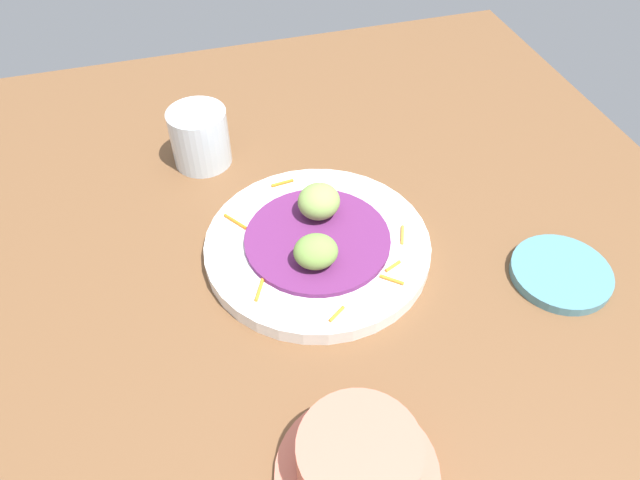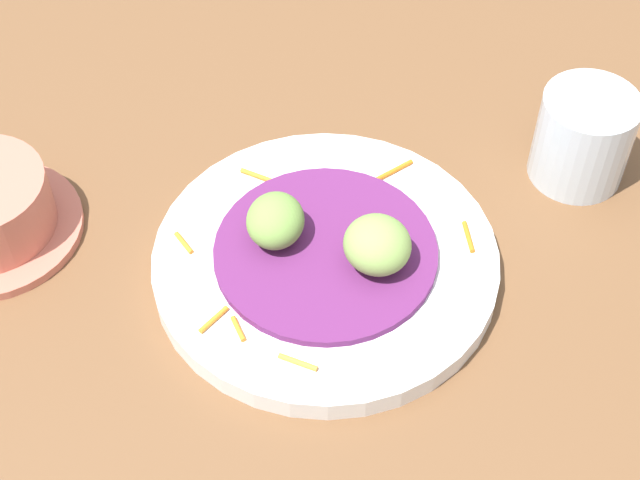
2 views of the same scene
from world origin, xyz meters
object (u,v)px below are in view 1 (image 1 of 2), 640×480
object	(u,v)px
main_plate	(317,246)
guac_scoop_center	(316,252)
guac_scoop_left	(319,201)
water_glass	(200,137)
terracotta_bowl	(356,463)
side_plate_small	(561,273)

from	to	relation	value
main_plate	guac_scoop_center	bearing A→B (deg)	-108.74
guac_scoop_left	water_glass	world-z (taller)	water_glass
guac_scoop_left	guac_scoop_center	bearing A→B (deg)	-108.74
main_plate	guac_scoop_left	size ratio (longest dim) A/B	5.15
water_glass	main_plate	bearing A→B (deg)	-63.79
guac_scoop_left	terracotta_bowl	world-z (taller)	guac_scoop_left
side_plate_small	terracotta_bowl	size ratio (longest dim) A/B	0.78
water_glass	terracotta_bowl	bearing A→B (deg)	-82.75
guac_scoop_left	side_plate_small	size ratio (longest dim) A/B	0.45
side_plate_small	terracotta_bowl	distance (cm)	34.04
guac_scoop_center	water_glass	xyz separation A→B (cm)	(-9.25, 25.25, -0.37)
guac_scoop_left	guac_scoop_center	distance (cm)	8.07
main_plate	guac_scoop_center	xyz separation A→B (cm)	(-1.30, -3.82, 3.46)
main_plate	side_plate_small	size ratio (longest dim) A/B	2.34
guac_scoop_left	water_glass	bearing A→B (deg)	123.93
main_plate	water_glass	xyz separation A→B (cm)	(-10.55, 21.43, 3.09)
side_plate_small	water_glass	bearing A→B (deg)	137.75
guac_scoop_center	main_plate	bearing A→B (deg)	71.26
guac_scoop_left	water_glass	size ratio (longest dim) A/B	0.65
terracotta_bowl	main_plate	bearing A→B (deg)	80.78
guac_scoop_left	guac_scoop_center	size ratio (longest dim) A/B	1.04
main_plate	terracotta_bowl	bearing A→B (deg)	-99.22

